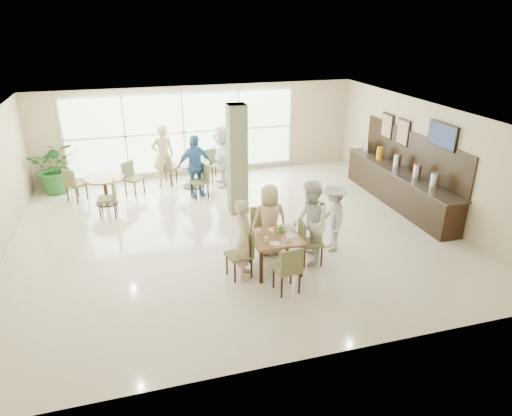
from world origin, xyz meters
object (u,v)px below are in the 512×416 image
object	(u,v)px
teen_left	(245,239)
adult_b	(222,156)
main_table	(275,240)
round_table_left	(105,184)
adult_standing	(163,156)
teen_standing	(333,216)
round_table_right	(192,169)
teen_right	(310,223)
potted_plant	(56,167)
buffet_counter	(399,185)
teen_far	(269,220)
adult_a	(195,166)

from	to	relation	value
teen_left	adult_b	distance (m)	5.28
main_table	adult_b	size ratio (longest dim) A/B	0.54
round_table_left	adult_standing	bearing A→B (deg)	30.50
teen_standing	adult_b	size ratio (longest dim) A/B	0.87
round_table_right	teen_left	distance (m)	5.33
teen_right	potted_plant	bearing A→B (deg)	-123.32
round_table_left	buffet_counter	xyz separation A→B (m)	(7.61, -2.23, -0.01)
teen_far	teen_standing	distance (m)	1.38
main_table	teen_standing	xyz separation A→B (m)	(1.47, 0.50, 0.12)
teen_left	adult_b	size ratio (longest dim) A/B	0.90
potted_plant	teen_far	bearing A→B (deg)	-47.60
buffet_counter	adult_standing	world-z (taller)	buffet_counter
buffet_counter	teen_standing	size ratio (longest dim) A/B	3.00
buffet_counter	adult_a	xyz separation A→B (m)	(-5.17, 2.13, 0.33)
teen_far	adult_standing	size ratio (longest dim) A/B	0.84
teen_right	adult_b	size ratio (longest dim) A/B	0.98
potted_plant	teen_right	world-z (taller)	teen_right
adult_b	round_table_right	bearing A→B (deg)	-87.58
teen_right	adult_a	xyz separation A→B (m)	(-1.65, 4.40, -0.01)
adult_standing	adult_b	bearing A→B (deg)	158.09
potted_plant	teen_right	distance (m)	7.94
buffet_counter	teen_far	xyz separation A→B (m)	(-4.20, -1.68, 0.23)
main_table	adult_a	size ratio (longest dim) A/B	0.55
round_table_right	teen_far	world-z (taller)	teen_far
main_table	teen_standing	distance (m)	1.55
round_table_left	potted_plant	world-z (taller)	potted_plant
round_table_right	adult_b	world-z (taller)	adult_b
buffet_counter	teen_far	world-z (taller)	buffet_counter
teen_left	teen_right	bearing A→B (deg)	-67.73
teen_right	adult_standing	xyz separation A→B (m)	(-2.41, 5.49, 0.04)
teen_standing	potted_plant	bearing A→B (deg)	-120.08
buffet_counter	potted_plant	xyz separation A→B (m)	(-8.95, 3.52, 0.21)
round_table_right	potted_plant	xyz separation A→B (m)	(-3.80, 0.64, 0.20)
adult_standing	teen_standing	bearing A→B (deg)	113.74
teen_standing	adult_b	xyz separation A→B (m)	(-1.41, 4.68, 0.12)
teen_far	teen_right	xyz separation A→B (m)	(0.68, -0.58, 0.11)
round_table_left	main_table	bearing A→B (deg)	-54.36
round_table_right	adult_standing	size ratio (longest dim) A/B	0.56
round_table_right	teen_standing	xyz separation A→B (m)	(2.31, -4.76, 0.22)
adult_a	buffet_counter	bearing A→B (deg)	-37.14
round_table_right	teen_standing	size ratio (longest dim) A/B	0.66
round_table_left	teen_standing	world-z (taller)	teen_standing
adult_a	teen_far	bearing A→B (deg)	-90.43
teen_standing	adult_standing	size ratio (longest dim) A/B	0.84
main_table	potted_plant	bearing A→B (deg)	128.21
round_table_left	buffet_counter	distance (m)	7.93
teen_right	adult_a	distance (m)	4.70
round_table_left	teen_right	bearing A→B (deg)	-47.71
main_table	adult_standing	distance (m)	5.85
adult_b	teen_far	bearing A→B (deg)	8.53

